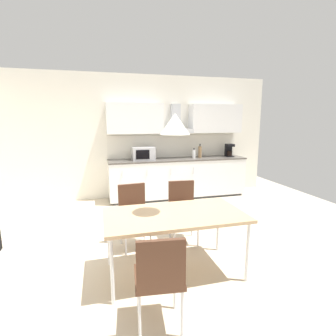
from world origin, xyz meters
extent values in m
cube|color=beige|center=(0.00, 0.00, -0.01)|extent=(8.12, 7.38, 0.02)
cube|color=silver|center=(0.00, 2.51, 1.37)|extent=(6.50, 0.10, 2.74)
cube|color=#333333|center=(0.98, 2.15, 0.03)|extent=(2.97, 0.56, 0.05)
cube|color=silver|center=(0.98, 2.15, 0.46)|extent=(3.10, 0.61, 0.81)
cube|color=#4C4742|center=(0.98, 2.15, 0.88)|extent=(3.12, 0.63, 0.03)
cube|color=silver|center=(-0.31, 1.84, 0.66)|extent=(0.01, 0.01, 0.14)
cube|color=silver|center=(0.21, 1.84, 0.66)|extent=(0.01, 0.01, 0.14)
cube|color=silver|center=(0.73, 1.84, 0.66)|extent=(0.01, 0.01, 0.14)
cube|color=silver|center=(1.24, 1.84, 0.66)|extent=(0.01, 0.01, 0.14)
cube|color=silver|center=(0.98, 2.45, 1.15)|extent=(3.10, 0.02, 0.51)
cube|color=silver|center=(0.04, 2.29, 1.79)|extent=(1.21, 0.34, 0.65)
cube|color=silver|center=(1.93, 2.29, 1.79)|extent=(1.21, 0.34, 0.65)
cube|color=#B7BABF|center=(0.98, 2.27, 1.51)|extent=(0.67, 0.40, 0.10)
cube|color=#B7BABF|center=(0.98, 2.38, 1.81)|extent=(0.20, 0.16, 0.60)
cube|color=#ADADB2|center=(0.19, 2.15, 1.03)|extent=(0.48, 0.34, 0.28)
cube|color=black|center=(0.15, 1.98, 1.03)|extent=(0.29, 0.01, 0.20)
cube|color=black|center=(2.26, 2.15, 0.90)|extent=(0.18, 0.18, 0.02)
cylinder|color=black|center=(2.26, 2.14, 0.97)|extent=(0.12, 0.12, 0.12)
cube|color=black|center=(2.26, 2.21, 1.04)|extent=(0.16, 0.08, 0.30)
cube|color=black|center=(2.26, 2.14, 1.16)|extent=(0.18, 0.16, 0.06)
cylinder|color=brown|center=(1.51, 2.16, 1.02)|extent=(0.08, 0.08, 0.26)
cylinder|color=black|center=(1.51, 2.16, 1.18)|extent=(0.03, 0.03, 0.06)
cylinder|color=white|center=(1.35, 2.13, 0.99)|extent=(0.07, 0.07, 0.19)
cylinder|color=black|center=(1.35, 2.13, 1.10)|extent=(0.03, 0.03, 0.04)
cube|color=tan|center=(0.04, -0.77, 0.70)|extent=(1.56, 0.85, 0.04)
cylinder|color=silver|center=(-0.68, -1.13, 0.34)|extent=(0.04, 0.04, 0.69)
cylinder|color=silver|center=(0.76, -1.13, 0.34)|extent=(0.04, 0.04, 0.69)
cylinder|color=silver|center=(-0.68, -0.41, 0.34)|extent=(0.04, 0.04, 0.69)
cylinder|color=silver|center=(0.76, -0.41, 0.34)|extent=(0.04, 0.04, 0.69)
cube|color=#4C2D1E|center=(-0.31, -0.05, 0.45)|extent=(0.44, 0.44, 0.04)
cube|color=#4C2D1E|center=(-0.32, 0.13, 0.67)|extent=(0.38, 0.08, 0.40)
cylinder|color=silver|center=(-0.12, -0.20, 0.21)|extent=(0.02, 0.02, 0.43)
cylinder|color=silver|center=(-0.46, -0.23, 0.21)|extent=(0.02, 0.02, 0.43)
cylinder|color=silver|center=(-0.15, 0.14, 0.21)|extent=(0.02, 0.02, 0.43)
cylinder|color=silver|center=(-0.49, 0.11, 0.21)|extent=(0.02, 0.02, 0.43)
cube|color=#4C2D1E|center=(0.40, -0.05, 0.45)|extent=(0.43, 0.43, 0.04)
cube|color=#4C2D1E|center=(0.41, 0.13, 0.67)|extent=(0.38, 0.07, 0.40)
cylinder|color=silver|center=(0.55, -0.23, 0.21)|extent=(0.02, 0.02, 0.43)
cylinder|color=silver|center=(0.21, -0.20, 0.21)|extent=(0.02, 0.02, 0.43)
cylinder|color=silver|center=(0.58, 0.11, 0.21)|extent=(0.02, 0.02, 0.43)
cylinder|color=silver|center=(0.24, 0.14, 0.21)|extent=(0.02, 0.02, 0.43)
cube|color=#4C2D1E|center=(-0.31, -1.49, 0.45)|extent=(0.44, 0.44, 0.04)
cube|color=#4C2D1E|center=(-0.33, -1.67, 0.67)|extent=(0.38, 0.08, 0.40)
cylinder|color=silver|center=(-0.46, -1.30, 0.21)|extent=(0.02, 0.02, 0.43)
cylinder|color=silver|center=(-0.12, -1.34, 0.21)|extent=(0.02, 0.02, 0.43)
cylinder|color=silver|center=(-0.49, -1.64, 0.21)|extent=(0.02, 0.02, 0.43)
cylinder|color=silver|center=(-0.16, -1.68, 0.21)|extent=(0.02, 0.02, 0.43)
cone|color=silver|center=(0.04, -0.77, 1.71)|extent=(0.32, 0.32, 0.22)
camera|label=1|loc=(-0.74, -3.45, 1.75)|focal=28.00mm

